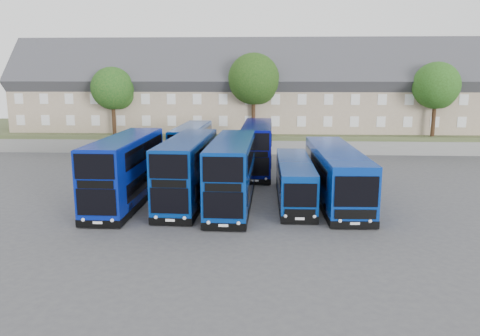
# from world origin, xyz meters

# --- Properties ---
(ground) EXTENTS (120.00, 120.00, 0.00)m
(ground) POSITION_xyz_m (0.00, 0.00, 0.00)
(ground) COLOR #424247
(ground) RESTS_ON ground
(retaining_wall) EXTENTS (70.00, 0.40, 1.50)m
(retaining_wall) POSITION_xyz_m (0.00, 24.00, 0.75)
(retaining_wall) COLOR slate
(retaining_wall) RESTS_ON ground
(earth_bank) EXTENTS (80.00, 20.00, 2.00)m
(earth_bank) POSITION_xyz_m (0.00, 34.00, 1.00)
(earth_bank) COLOR #444F2C
(earth_bank) RESTS_ON ground
(terrace_row) EXTENTS (66.00, 10.40, 11.20)m
(terrace_row) POSITION_xyz_m (6.00, 30.00, 6.60)
(terrace_row) COLOR tan
(terrace_row) RESTS_ON earth_bank
(dd_front_left) EXTENTS (2.77, 11.50, 4.56)m
(dd_front_left) POSITION_xyz_m (-6.27, 3.07, 2.24)
(dd_front_left) COLOR #081D94
(dd_front_left) RESTS_ON ground
(dd_front_mid) EXTENTS (2.97, 11.29, 4.45)m
(dd_front_mid) POSITION_xyz_m (-2.07, 3.59, 2.19)
(dd_front_mid) COLOR navy
(dd_front_mid) RESTS_ON ground
(dd_front_right) EXTENTS (2.85, 11.33, 4.48)m
(dd_front_right) POSITION_xyz_m (1.05, 2.81, 2.20)
(dd_front_right) COLOR navy
(dd_front_right) RESTS_ON ground
(dd_rear_left) EXTENTS (2.69, 10.43, 4.11)m
(dd_rear_left) POSITION_xyz_m (-3.49, 14.63, 2.02)
(dd_rear_left) COLOR navy
(dd_rear_left) RESTS_ON ground
(dd_rear_right) EXTENTS (2.71, 11.08, 4.39)m
(dd_rear_right) POSITION_xyz_m (2.60, 14.19, 2.15)
(dd_rear_right) COLOR #060978
(dd_rear_right) RESTS_ON ground
(coach_east_a) EXTENTS (2.28, 10.73, 2.93)m
(coach_east_a) POSITION_xyz_m (5.32, 4.02, 1.43)
(coach_east_a) COLOR navy
(coach_east_a) RESTS_ON ground
(coach_east_b) EXTENTS (3.12, 13.43, 3.66)m
(coach_east_b) POSITION_xyz_m (8.24, 4.59, 1.79)
(coach_east_b) COLOR #08319C
(coach_east_b) RESTS_ON ground
(tree_west) EXTENTS (4.80, 4.80, 7.65)m
(tree_west) POSITION_xyz_m (-13.85, 25.10, 7.05)
(tree_west) COLOR #382314
(tree_west) RESTS_ON earth_bank
(tree_mid) EXTENTS (5.76, 5.76, 9.18)m
(tree_mid) POSITION_xyz_m (2.15, 25.60, 8.07)
(tree_mid) COLOR #382314
(tree_mid) RESTS_ON earth_bank
(tree_east) EXTENTS (5.12, 5.12, 8.16)m
(tree_east) POSITION_xyz_m (22.15, 25.10, 7.39)
(tree_east) COLOR #382314
(tree_east) RESTS_ON earth_bank
(tree_far) EXTENTS (5.44, 5.44, 8.67)m
(tree_far) POSITION_xyz_m (28.15, 32.10, 7.73)
(tree_far) COLOR #382314
(tree_far) RESTS_ON earth_bank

